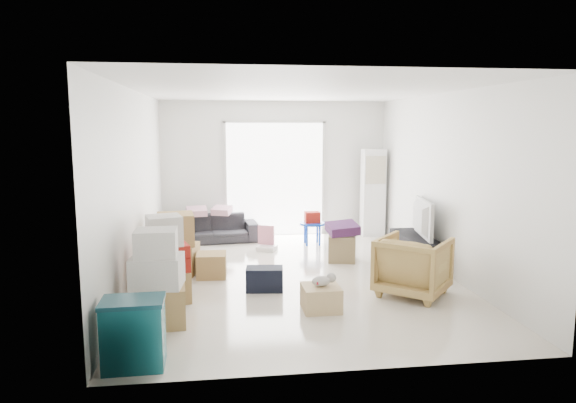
# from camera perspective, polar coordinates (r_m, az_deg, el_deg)

# --- Properties ---
(room_shell) EXTENTS (4.98, 6.48, 3.18)m
(room_shell) POSITION_cam_1_polar(r_m,az_deg,el_deg) (7.41, 0.95, 1.75)
(room_shell) COLOR beige
(room_shell) RESTS_ON ground
(sliding_door) EXTENTS (2.10, 0.04, 2.33)m
(sliding_door) POSITION_cam_1_polar(r_m,az_deg,el_deg) (10.36, -1.46, 3.05)
(sliding_door) COLOR white
(sliding_door) RESTS_ON room_shell
(ac_tower) EXTENTS (0.45, 0.30, 1.75)m
(ac_tower) POSITION_cam_1_polar(r_m,az_deg,el_deg) (10.47, 9.42, 0.96)
(ac_tower) COLOR white
(ac_tower) RESTS_ON room_shell
(tv_console) EXTENTS (0.42, 1.39, 0.46)m
(tv_console) POSITION_cam_1_polar(r_m,az_deg,el_deg) (8.51, 14.03, -5.29)
(tv_console) COLOR black
(tv_console) RESTS_ON room_shell
(television) EXTENTS (0.75, 1.11, 0.14)m
(television) POSITION_cam_1_polar(r_m,az_deg,el_deg) (8.45, 14.10, -3.32)
(television) COLOR black
(television) RESTS_ON tv_console
(sofa) EXTENTS (1.80, 0.68, 0.69)m
(sofa) POSITION_cam_1_polar(r_m,az_deg,el_deg) (9.96, -8.52, -2.49)
(sofa) COLOR #2A292F
(sofa) RESTS_ON room_shell
(pillow_left) EXTENTS (0.43, 0.35, 0.12)m
(pillow_left) POSITION_cam_1_polar(r_m,az_deg,el_deg) (9.87, -10.14, -0.24)
(pillow_left) COLOR #CB94A3
(pillow_left) RESTS_ON sofa
(pillow_right) EXTENTS (0.42, 0.38, 0.12)m
(pillow_right) POSITION_cam_1_polar(r_m,az_deg,el_deg) (9.92, -7.38, -0.16)
(pillow_right) COLOR #CB94A3
(pillow_right) RESTS_ON sofa
(armchair) EXTENTS (1.14, 1.14, 0.86)m
(armchair) POSITION_cam_1_polar(r_m,az_deg,el_deg) (6.96, 13.74, -6.67)
(armchair) COLOR tan
(armchair) RESTS_ON room_shell
(storage_bins) EXTENTS (0.57, 0.41, 0.65)m
(storage_bins) POSITION_cam_1_polar(r_m,az_deg,el_deg) (5.05, -16.77, -13.84)
(storage_bins) COLOR #115157
(storage_bins) RESTS_ON room_shell
(box_stack_a) EXTENTS (0.63, 0.54, 1.09)m
(box_stack_a) POSITION_cam_1_polar(r_m,az_deg,el_deg) (5.93, -14.30, -8.73)
(box_stack_a) COLOR olive
(box_stack_a) RESTS_ON room_shell
(box_stack_b) EXTENTS (0.67, 0.67, 1.10)m
(box_stack_b) POSITION_cam_1_polar(r_m,az_deg,el_deg) (6.70, -13.48, -6.80)
(box_stack_b) COLOR olive
(box_stack_b) RESTS_ON room_shell
(box_stack_c) EXTENTS (0.70, 0.61, 0.91)m
(box_stack_c) POSITION_cam_1_polar(r_m,az_deg,el_deg) (7.92, -12.33, -4.67)
(box_stack_c) COLOR olive
(box_stack_c) RESTS_ON room_shell
(loose_box) EXTENTS (0.44, 0.44, 0.35)m
(loose_box) POSITION_cam_1_polar(r_m,az_deg,el_deg) (7.70, -8.49, -7.00)
(loose_box) COLOR olive
(loose_box) RESTS_ON room_shell
(duffel_bag) EXTENTS (0.52, 0.35, 0.32)m
(duffel_bag) POSITION_cam_1_polar(r_m,az_deg,el_deg) (7.02, -2.62, -8.59)
(duffel_bag) COLOR black
(duffel_bag) RESTS_ON room_shell
(ottoman) EXTENTS (0.53, 0.53, 0.44)m
(ottoman) POSITION_cam_1_polar(r_m,az_deg,el_deg) (8.53, 6.02, -5.14)
(ottoman) COLOR #897650
(ottoman) RESTS_ON room_shell
(blanket) EXTENTS (0.50, 0.50, 0.14)m
(blanket) POSITION_cam_1_polar(r_m,az_deg,el_deg) (8.47, 6.05, -3.24)
(blanket) COLOR #3D1D49
(blanket) RESTS_ON ottoman
(kids_table) EXTENTS (0.49, 0.49, 0.62)m
(kids_table) POSITION_cam_1_polar(r_m,az_deg,el_deg) (9.62, 2.71, -2.22)
(kids_table) COLOR #0B37B9
(kids_table) RESTS_ON room_shell
(toy_walker) EXTENTS (0.41, 0.40, 0.43)m
(toy_walker) POSITION_cam_1_polar(r_m,az_deg,el_deg) (9.25, -2.40, -4.66)
(toy_walker) COLOR silver
(toy_walker) RESTS_ON room_shell
(wood_crate) EXTENTS (0.45, 0.45, 0.30)m
(wood_crate) POSITION_cam_1_polar(r_m,az_deg,el_deg) (6.32, 3.68, -10.63)
(wood_crate) COLOR tan
(wood_crate) RESTS_ON room_shell
(plush_bunny) EXTENTS (0.31, 0.17, 0.15)m
(plush_bunny) POSITION_cam_1_polar(r_m,az_deg,el_deg) (6.26, 4.00, -8.70)
(plush_bunny) COLOR #B2ADA8
(plush_bunny) RESTS_ON wood_crate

